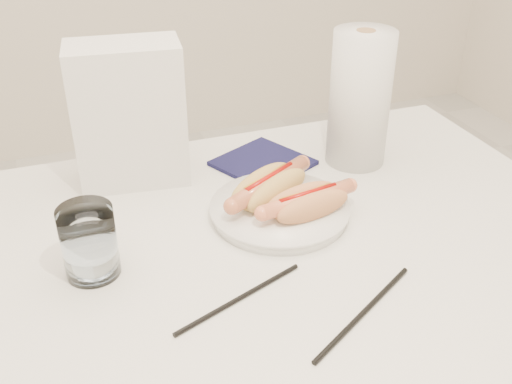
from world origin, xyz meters
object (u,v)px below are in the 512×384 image
object	(u,v)px
napkin_box	(129,115)
table	(245,277)
plate	(280,212)
hotdog_left	(269,187)
water_glass	(89,242)
hotdog_right	(308,203)
paper_towel_roll	(360,99)

from	to	relation	value
napkin_box	table	bearing A→B (deg)	-60.00
table	plate	xyz separation A→B (m)	(0.09, 0.06, 0.07)
hotdog_left	water_glass	distance (m)	0.32
hotdog_right	hotdog_left	bearing A→B (deg)	113.00
water_glass	napkin_box	xyz separation A→B (m)	(0.11, 0.26, 0.07)
hotdog_left	water_glass	world-z (taller)	water_glass
table	plate	distance (m)	0.13
hotdog_right	water_glass	distance (m)	0.35
hotdog_right	paper_towel_roll	distance (m)	0.27
plate	water_glass	size ratio (longest dim) A/B	2.06
plate	hotdog_right	distance (m)	0.06
hotdog_left	paper_towel_roll	world-z (taller)	paper_towel_roll
hotdog_left	paper_towel_roll	distance (m)	0.27
water_glass	hotdog_right	bearing A→B (deg)	1.81
hotdog_left	napkin_box	world-z (taller)	napkin_box
plate	napkin_box	size ratio (longest dim) A/B	0.88
water_glass	paper_towel_roll	bearing A→B (deg)	19.34
napkin_box	paper_towel_roll	world-z (taller)	same
hotdog_right	napkin_box	size ratio (longest dim) A/B	0.67
paper_towel_roll	hotdog_left	bearing A→B (deg)	-153.71
napkin_box	paper_towel_roll	bearing A→B (deg)	-3.40
table	water_glass	world-z (taller)	water_glass
table	hotdog_right	xyz separation A→B (m)	(0.12, 0.03, 0.10)
plate	hotdog_right	bearing A→B (deg)	-46.25
hotdog_right	napkin_box	xyz separation A→B (m)	(-0.24, 0.25, 0.09)
napkin_box	paper_towel_roll	xyz separation A→B (m)	(0.42, -0.08, 0.00)
plate	hotdog_right	size ratio (longest dim) A/B	1.30
plate	hotdog_left	xyz separation A→B (m)	(-0.01, 0.03, 0.03)
hotdog_left	plate	bearing A→B (deg)	-104.53
table	hotdog_right	size ratio (longest dim) A/B	6.84
table	plate	world-z (taller)	plate
hotdog_right	paper_towel_roll	world-z (taller)	paper_towel_roll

